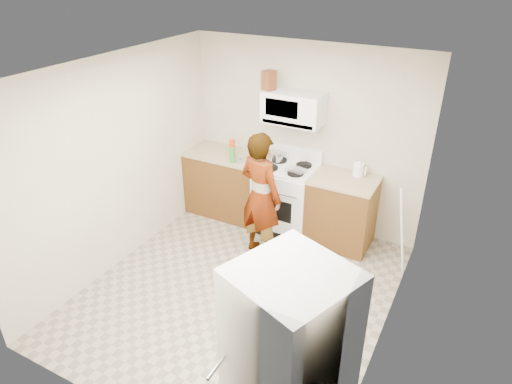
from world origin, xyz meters
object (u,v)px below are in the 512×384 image
Objects in this scene: microwave at (293,108)px; saucepan at (276,156)px; fridge at (288,370)px; kettle at (358,170)px; person at (261,196)px; gas_range at (286,197)px.

microwave is 0.73m from saucepan.
fridge is 10.36× the size of kettle.
fridge is (1.37, -2.24, 0.03)m from person.
kettle is at bearing 119.10° from fridge.
microwave is at bearing 90.00° from gas_range.
saucepan is at bearing 138.28° from fridge.
person is at bearing -76.99° from saucepan.
microwave is at bearing 8.68° from saucepan.
person reaches higher than kettle.
person is 9.95× the size of kettle.
person is at bearing -159.04° from kettle.
gas_range is 0.66× the size of fridge.
saucepan is (-0.22, 0.09, 0.52)m from gas_range.
gas_range is 6.89× the size of kettle.
saucepan is (-0.18, 0.78, 0.19)m from person.
person is at bearing 142.59° from fridge.
microwave is 3.78× the size of saucepan.
person is (-0.04, -0.69, 0.33)m from gas_range.
person is at bearing -93.19° from gas_range.
fridge is 3.13m from kettle.
fridge is at bearing -65.43° from gas_range.
fridge is at bearing -103.59° from kettle.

